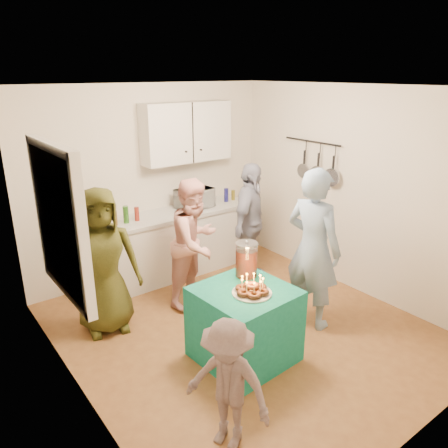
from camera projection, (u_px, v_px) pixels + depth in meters
floor at (243, 329)px, 4.90m from camera, size 4.00×4.00×0.00m
ceiling at (247, 87)px, 4.04m from camera, size 4.00×4.00×0.00m
back_wall at (151, 182)px, 5.98m from camera, size 3.60×3.60×0.00m
left_wall at (70, 263)px, 3.45m from camera, size 4.00×4.00×0.00m
right_wall at (354, 192)px, 5.50m from camera, size 4.00×4.00×0.00m
window_night at (57, 223)px, 3.61m from camera, size 0.04×1.00×1.20m
counter at (178, 244)px, 6.15m from camera, size 2.20×0.58×0.86m
countertop at (176, 213)px, 6.00m from camera, size 2.24×0.62×0.05m
upper_cabinet at (187, 132)px, 5.93m from camera, size 1.30×0.30×0.80m
pot_rack at (310, 160)px, 5.88m from camera, size 0.12×1.00×0.60m
microwave at (195, 198)px, 6.12m from camera, size 0.53×0.39×0.28m
party_table at (244, 324)px, 4.30m from camera, size 0.90×0.90×0.76m
donut_cake at (252, 285)px, 4.07m from camera, size 0.38×0.38×0.18m
punch_jar at (246, 260)px, 4.41m from camera, size 0.22×0.22×0.34m
man_birthday at (313, 249)px, 4.76m from camera, size 0.53×0.72×1.81m
woman_back_left at (102, 262)px, 4.65m from camera, size 0.89×0.69×1.63m
woman_back_center at (195, 242)px, 5.25m from camera, size 0.93×0.83×1.57m
woman_back_right at (250, 224)px, 5.81m from camera, size 1.02×0.85×1.63m
child_near_left at (228, 385)px, 3.23m from camera, size 0.65×0.80×1.08m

